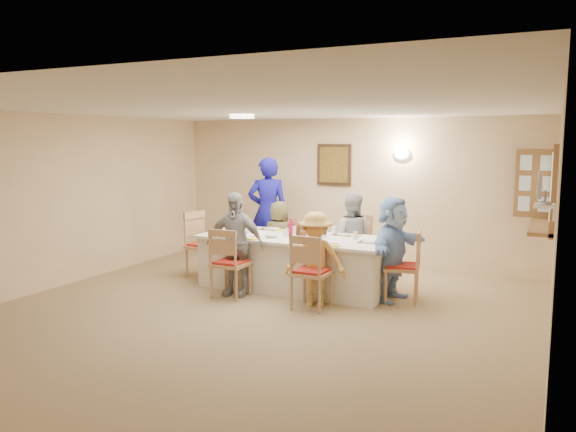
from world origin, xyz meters
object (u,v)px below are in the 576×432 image
at_px(chair_front_left, 231,262).
at_px(diner_front_right, 316,259).
at_px(serving_hatch, 554,188).
at_px(diner_back_left, 279,238).
at_px(diner_front_left, 235,244).
at_px(chair_left_end, 205,245).
at_px(chair_right_end, 402,266).
at_px(desk_fan, 543,192).
at_px(condiment_ketchup, 292,227).
at_px(chair_back_left, 283,245).
at_px(chair_back_right, 353,248).
at_px(diner_back_right, 351,238).
at_px(caregiver, 268,212).
at_px(chair_front_right, 312,271).
at_px(diner_right_end, 393,249).
at_px(dining_table, 295,262).

distance_m(chair_front_left, diner_front_right, 1.21).
relative_size(serving_hatch, diner_back_left, 1.28).
relative_size(diner_back_left, diner_front_left, 0.82).
relative_size(chair_left_end, chair_right_end, 1.07).
xyz_separation_m(chair_right_end, diner_back_left, (-2.15, 0.68, 0.11)).
bearing_deg(desk_fan, condiment_ketchup, 173.38).
distance_m(desk_fan, chair_back_left, 4.12).
bearing_deg(desk_fan, chair_back_right, 155.63).
bearing_deg(diner_back_right, chair_right_end, 133.43).
bearing_deg(desk_fan, caregiver, 160.24).
relative_size(chair_front_right, diner_back_left, 0.82).
distance_m(chair_back_right, chair_front_right, 1.60).
height_order(chair_back_right, diner_back_left, diner_back_left).
relative_size(desk_fan, chair_front_left, 0.31).
xyz_separation_m(chair_front_right, chair_left_end, (-2.15, 0.80, 0.03)).
bearing_deg(diner_front_left, diner_right_end, 10.82).
xyz_separation_m(desk_fan, condiment_ketchup, (-3.26, 0.38, -0.66)).
relative_size(chair_right_end, condiment_ketchup, 3.67).
distance_m(chair_front_left, diner_right_end, 2.18).
bearing_deg(diner_front_left, diner_back_left, 82.22).
xyz_separation_m(chair_left_end, condiment_ketchup, (1.49, 0.00, 0.38)).
distance_m(chair_left_end, diner_front_left, 1.19).
bearing_deg(caregiver, chair_front_right, 103.11).
xyz_separation_m(chair_back_right, caregiver, (-1.65, 0.35, 0.42)).
xyz_separation_m(diner_back_right, diner_front_right, (0.00, -1.36, -0.06)).
xyz_separation_m(serving_hatch, condiment_ketchup, (-3.37, -0.97, -0.61)).
relative_size(serving_hatch, caregiver, 0.81).
xyz_separation_m(chair_back_left, diner_front_right, (1.20, -1.48, 0.17)).
height_order(serving_hatch, caregiver, serving_hatch).
distance_m(desk_fan, diner_right_end, 2.00).
height_order(dining_table, diner_right_end, diner_right_end).
height_order(chair_front_right, diner_right_end, diner_right_end).
height_order(serving_hatch, dining_table, serving_hatch).
distance_m(chair_right_end, caregiver, 2.88).
height_order(diner_front_right, caregiver, caregiver).
distance_m(chair_front_right, caregiver, 2.59).
distance_m(chair_right_end, condiment_ketchup, 1.66).
bearing_deg(diner_right_end, chair_front_right, 144.33).
bearing_deg(diner_back_right, diner_back_left, -10.98).
height_order(diner_back_left, diner_front_left, diner_front_left).
xyz_separation_m(chair_front_right, diner_right_end, (0.82, 0.80, 0.22)).
distance_m(chair_back_left, diner_front_left, 1.50).
xyz_separation_m(chair_back_right, diner_front_right, (0.00, -1.48, 0.11)).
height_order(chair_left_end, diner_front_left, diner_front_left).
height_order(diner_back_right, diner_front_left, diner_front_left).
distance_m(diner_front_right, condiment_ketchup, 0.99).
distance_m(dining_table, diner_front_right, 0.94).
height_order(serving_hatch, condiment_ketchup, serving_hatch).
relative_size(desk_fan, chair_front_right, 0.31).
distance_m(serving_hatch, diner_right_end, 2.27).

